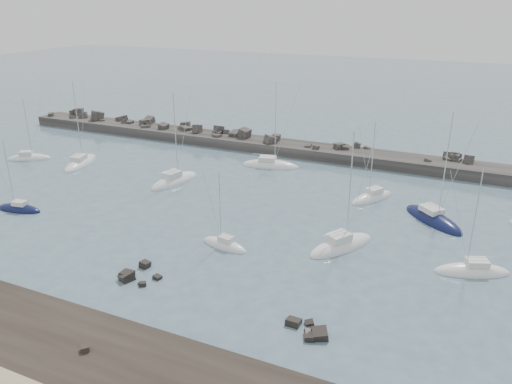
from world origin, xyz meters
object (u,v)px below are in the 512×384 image
sailboat_3 (175,181)px  sailboat_5 (224,245)px  sailboat_8 (433,220)px  sailboat_6 (372,198)px  sailboat_4 (270,166)px  sailboat_9 (472,272)px  sailboat_0 (29,159)px  sailboat_1 (81,164)px  sailboat_7 (341,246)px  sailboat_2 (19,209)px

sailboat_3 → sailboat_5: sailboat_3 is taller
sailboat_8 → sailboat_5: bearing=-140.5°
sailboat_3 → sailboat_6: bearing=11.2°
sailboat_4 → sailboat_9: bearing=-35.7°
sailboat_0 → sailboat_4: bearing=19.0°
sailboat_4 → sailboat_9: 40.16m
sailboat_3 → sailboat_4: size_ratio=0.97×
sailboat_1 → sailboat_4: bearing=22.3°
sailboat_0 → sailboat_8: bearing=1.9°
sailboat_3 → sailboat_7: 30.93m
sailboat_5 → sailboat_8: 27.12m
sailboat_1 → sailboat_8: sailboat_8 is taller
sailboat_4 → sailboat_9: (32.61, -23.43, -0.00)m
sailboat_4 → sailboat_7: sailboat_4 is taller
sailboat_0 → sailboat_1: bearing=8.7°
sailboat_1 → sailboat_2: (6.60, -18.73, -0.01)m
sailboat_0 → sailboat_3: (29.89, 0.65, 0.02)m
sailboat_1 → sailboat_6: size_ratio=1.22×
sailboat_0 → sailboat_4: sailboat_4 is taller
sailboat_4 → sailboat_8: size_ratio=1.00×
sailboat_1 → sailboat_7: size_ratio=1.03×
sailboat_6 → sailboat_9: sailboat_6 is taller
sailboat_3 → sailboat_6: 29.76m
sailboat_2 → sailboat_5: size_ratio=1.08×
sailboat_1 → sailboat_3: size_ratio=1.01×
sailboat_1 → sailboat_4: 32.42m
sailboat_9 → sailboat_8: bearing=113.5°
sailboat_4 → sailboat_3: bearing=-128.1°
sailboat_7 → sailboat_8: (8.71, 11.94, -0.01)m
sailboat_0 → sailboat_4: (40.29, 13.90, 0.01)m
sailboat_0 → sailboat_9: bearing=-7.4°
sailboat_8 → sailboat_9: (5.14, -11.82, -0.01)m
sailboat_2 → sailboat_9: (56.01, 7.62, 0.01)m
sailboat_6 → sailboat_7: sailboat_7 is taller
sailboat_3 → sailboat_9: size_ratio=1.21×
sailboat_7 → sailboat_4: bearing=128.6°
sailboat_7 → sailboat_6: bearing=89.9°
sailboat_5 → sailboat_2: bearing=-175.9°
sailboat_7 → sailboat_9: size_ratio=1.19×
sailboat_7 → sailboat_9: sailboat_7 is taller
sailboat_6 → sailboat_7: (-0.02, -16.10, 0.01)m
sailboat_1 → sailboat_9: sailboat_1 is taller
sailboat_0 → sailboat_1: (10.30, 1.58, 0.00)m
sailboat_0 → sailboat_5: size_ratio=1.21×
sailboat_4 → sailboat_9: size_ratio=1.25×
sailboat_2 → sailboat_7: bearing=10.1°
sailboat_2 → sailboat_3: (13.00, 17.80, 0.02)m
sailboat_1 → sailboat_5: 40.13m
sailboat_6 → sailboat_8: size_ratio=0.80×
sailboat_8 → sailboat_3: bearing=-177.5°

